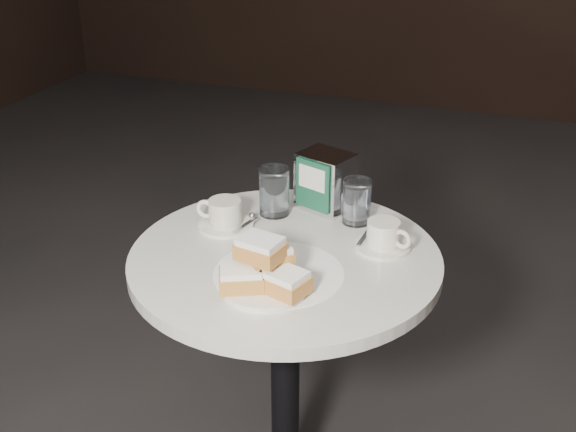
{
  "coord_description": "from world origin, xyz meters",
  "views": [
    {
      "loc": [
        0.49,
        -1.32,
        1.54
      ],
      "look_at": [
        0.0,
        0.02,
        0.83
      ],
      "focal_mm": 45.0,
      "sensor_mm": 36.0,
      "label": 1
    }
  ],
  "objects_px": {
    "water_glass_left": "(274,192)",
    "water_glass_right": "(357,202)",
    "coffee_cup_left": "(225,215)",
    "napkin_dispenser": "(325,181)",
    "beignet_plate": "(264,272)",
    "cafe_table": "(285,327)",
    "coffee_cup_right": "(384,237)"
  },
  "relations": [
    {
      "from": "water_glass_left",
      "to": "water_glass_right",
      "type": "bearing_deg",
      "value": 6.83
    },
    {
      "from": "water_glass_left",
      "to": "water_glass_right",
      "type": "distance_m",
      "value": 0.2
    },
    {
      "from": "coffee_cup_left",
      "to": "water_glass_right",
      "type": "bearing_deg",
      "value": 21.81
    },
    {
      "from": "coffee_cup_left",
      "to": "napkin_dispenser",
      "type": "bearing_deg",
      "value": 40.35
    },
    {
      "from": "beignet_plate",
      "to": "coffee_cup_left",
      "type": "bearing_deg",
      "value": 129.84
    },
    {
      "from": "cafe_table",
      "to": "water_glass_right",
      "type": "height_order",
      "value": "water_glass_right"
    },
    {
      "from": "napkin_dispenser",
      "to": "beignet_plate",
      "type": "bearing_deg",
      "value": -70.12
    },
    {
      "from": "cafe_table",
      "to": "napkin_dispenser",
      "type": "distance_m",
      "value": 0.37
    },
    {
      "from": "coffee_cup_left",
      "to": "water_glass_left",
      "type": "xyz_separation_m",
      "value": [
        0.09,
        0.11,
        0.03
      ]
    },
    {
      "from": "coffee_cup_left",
      "to": "water_glass_right",
      "type": "distance_m",
      "value": 0.32
    },
    {
      "from": "coffee_cup_left",
      "to": "water_glass_right",
      "type": "xyz_separation_m",
      "value": [
        0.29,
        0.13,
        0.02
      ]
    },
    {
      "from": "coffee_cup_left",
      "to": "napkin_dispenser",
      "type": "distance_m",
      "value": 0.27
    },
    {
      "from": "napkin_dispenser",
      "to": "coffee_cup_left",
      "type": "bearing_deg",
      "value": -117.04
    },
    {
      "from": "beignet_plate",
      "to": "coffee_cup_right",
      "type": "relative_size",
      "value": 1.25
    },
    {
      "from": "cafe_table",
      "to": "beignet_plate",
      "type": "bearing_deg",
      "value": -85.55
    },
    {
      "from": "water_glass_left",
      "to": "cafe_table",
      "type": "bearing_deg",
      "value": -62.44
    },
    {
      "from": "cafe_table",
      "to": "beignet_plate",
      "type": "height_order",
      "value": "beignet_plate"
    },
    {
      "from": "coffee_cup_left",
      "to": "water_glass_right",
      "type": "height_order",
      "value": "water_glass_right"
    },
    {
      "from": "coffee_cup_left",
      "to": "coffee_cup_right",
      "type": "xyz_separation_m",
      "value": [
        0.38,
        0.03,
        -0.0
      ]
    },
    {
      "from": "beignet_plate",
      "to": "napkin_dispenser",
      "type": "distance_m",
      "value": 0.41
    },
    {
      "from": "water_glass_right",
      "to": "beignet_plate",
      "type": "bearing_deg",
      "value": -104.68
    },
    {
      "from": "coffee_cup_left",
      "to": "napkin_dispenser",
      "type": "xyz_separation_m",
      "value": [
        0.19,
        0.18,
        0.04
      ]
    },
    {
      "from": "beignet_plate",
      "to": "coffee_cup_left",
      "type": "distance_m",
      "value": 0.3
    },
    {
      "from": "water_glass_left",
      "to": "napkin_dispenser",
      "type": "xyz_separation_m",
      "value": [
        0.11,
        0.07,
        0.01
      ]
    },
    {
      "from": "coffee_cup_left",
      "to": "cafe_table",
      "type": "bearing_deg",
      "value": -25.4
    },
    {
      "from": "water_glass_right",
      "to": "water_glass_left",
      "type": "bearing_deg",
      "value": -173.17
    },
    {
      "from": "cafe_table",
      "to": "water_glass_right",
      "type": "relative_size",
      "value": 6.76
    },
    {
      "from": "coffee_cup_left",
      "to": "napkin_dispenser",
      "type": "height_order",
      "value": "napkin_dispenser"
    },
    {
      "from": "coffee_cup_left",
      "to": "coffee_cup_right",
      "type": "bearing_deg",
      "value": 1.15
    },
    {
      "from": "water_glass_left",
      "to": "water_glass_right",
      "type": "height_order",
      "value": "water_glass_left"
    },
    {
      "from": "water_glass_left",
      "to": "coffee_cup_left",
      "type": "bearing_deg",
      "value": -128.68
    },
    {
      "from": "napkin_dispenser",
      "to": "cafe_table",
      "type": "bearing_deg",
      "value": -72.85
    }
  ]
}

